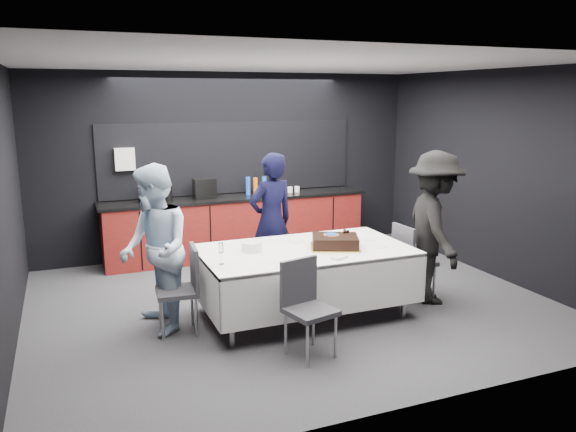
# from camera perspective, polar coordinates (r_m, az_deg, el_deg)

# --- Properties ---
(ground) EXTENTS (6.00, 6.00, 0.00)m
(ground) POSITION_cam_1_polar(r_m,az_deg,el_deg) (6.86, 0.32, -8.77)
(ground) COLOR #3B3C40
(ground) RESTS_ON ground
(room_shell) EXTENTS (6.04, 5.04, 2.82)m
(room_shell) POSITION_cam_1_polar(r_m,az_deg,el_deg) (6.43, 0.34, 6.88)
(room_shell) COLOR white
(room_shell) RESTS_ON ground
(kitchenette) EXTENTS (4.10, 0.64, 2.05)m
(kitchenette) POSITION_cam_1_polar(r_m,az_deg,el_deg) (8.70, -5.31, -0.55)
(kitchenette) COLOR #5F110F
(kitchenette) RESTS_ON ground
(party_table) EXTENTS (2.32, 1.32, 0.78)m
(party_table) POSITION_cam_1_polar(r_m,az_deg,el_deg) (6.30, 1.70, -4.53)
(party_table) COLOR #99999E
(party_table) RESTS_ON ground
(cake_assembly) EXTENTS (0.67, 0.62, 0.17)m
(cake_assembly) POSITION_cam_1_polar(r_m,az_deg,el_deg) (6.30, 4.81, -2.62)
(cake_assembly) COLOR yellow
(cake_assembly) RESTS_ON party_table
(plate_stack) EXTENTS (0.23, 0.23, 0.10)m
(plate_stack) POSITION_cam_1_polar(r_m,az_deg,el_deg) (6.17, -3.70, -3.09)
(plate_stack) COLOR white
(plate_stack) RESTS_ON party_table
(loose_plate_near) EXTENTS (0.20, 0.20, 0.01)m
(loose_plate_near) POSITION_cam_1_polar(r_m,az_deg,el_deg) (5.78, 1.28, -4.59)
(loose_plate_near) COLOR white
(loose_plate_near) RESTS_ON party_table
(loose_plate_right_a) EXTENTS (0.20, 0.20, 0.01)m
(loose_plate_right_a) POSITION_cam_1_polar(r_m,az_deg,el_deg) (6.69, 8.07, -2.38)
(loose_plate_right_a) COLOR white
(loose_plate_right_a) RESTS_ON party_table
(loose_plate_right_b) EXTENTS (0.19, 0.19, 0.01)m
(loose_plate_right_b) POSITION_cam_1_polar(r_m,az_deg,el_deg) (6.42, 9.19, -3.03)
(loose_plate_right_b) COLOR white
(loose_plate_right_b) RESTS_ON party_table
(loose_plate_far) EXTENTS (0.21, 0.21, 0.01)m
(loose_plate_far) POSITION_cam_1_polar(r_m,az_deg,el_deg) (6.56, 0.78, -2.55)
(loose_plate_far) COLOR white
(loose_plate_far) RESTS_ON party_table
(fork_pile) EXTENTS (0.20, 0.17, 0.03)m
(fork_pile) POSITION_cam_1_polar(r_m,az_deg,el_deg) (5.90, 5.23, -4.19)
(fork_pile) COLOR white
(fork_pile) RESTS_ON party_table
(champagne_flute) EXTENTS (0.06, 0.06, 0.22)m
(champagne_flute) POSITION_cam_1_polar(r_m,az_deg,el_deg) (5.68, -6.83, -3.37)
(champagne_flute) COLOR white
(champagne_flute) RESTS_ON party_table
(chair_left) EXTENTS (0.45, 0.45, 0.92)m
(chair_left) POSITION_cam_1_polar(r_m,az_deg,el_deg) (5.98, -10.48, -6.72)
(chair_left) COLOR #323238
(chair_left) RESTS_ON ground
(chair_right) EXTENTS (0.44, 0.44, 0.92)m
(chair_right) POSITION_cam_1_polar(r_m,az_deg,el_deg) (7.00, 12.29, -4.01)
(chair_right) COLOR #323238
(chair_right) RESTS_ON ground
(chair_near) EXTENTS (0.51, 0.51, 0.92)m
(chair_near) POSITION_cam_1_polar(r_m,az_deg,el_deg) (5.41, 1.79, -8.58)
(chair_near) COLOR #323238
(chair_near) RESTS_ON ground
(person_center) EXTENTS (0.72, 0.56, 1.75)m
(person_center) POSITION_cam_1_polar(r_m,az_deg,el_deg) (7.16, -1.70, -0.54)
(person_center) COLOR black
(person_center) RESTS_ON ground
(person_left) EXTENTS (0.74, 0.92, 1.77)m
(person_left) POSITION_cam_1_polar(r_m,az_deg,el_deg) (5.98, -13.39, -3.34)
(person_left) COLOR silver
(person_left) RESTS_ON ground
(person_right) EXTENTS (0.99, 1.32, 1.82)m
(person_right) POSITION_cam_1_polar(r_m,az_deg,el_deg) (6.89, 14.64, -1.15)
(person_right) COLOR black
(person_right) RESTS_ON ground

